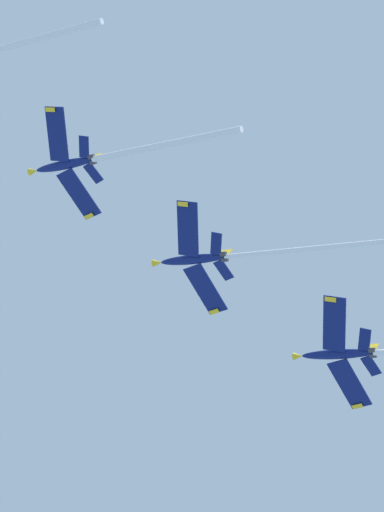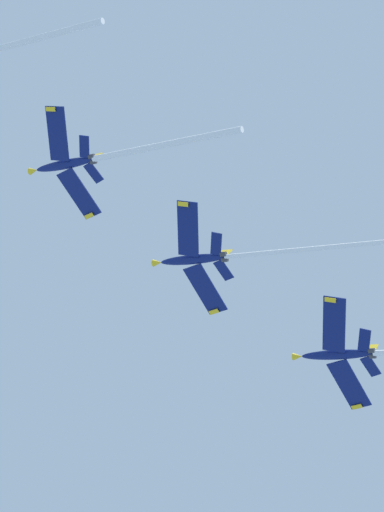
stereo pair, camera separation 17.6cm
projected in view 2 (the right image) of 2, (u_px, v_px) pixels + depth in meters
jet_second at (102, 157)px, 166.03m from camera, size 36.88×20.03×19.84m
jet_third at (221, 257)px, 162.75m from camera, size 38.74×19.94×20.60m
jet_fourth at (367, 353)px, 159.02m from camera, size 33.14×19.95×16.87m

